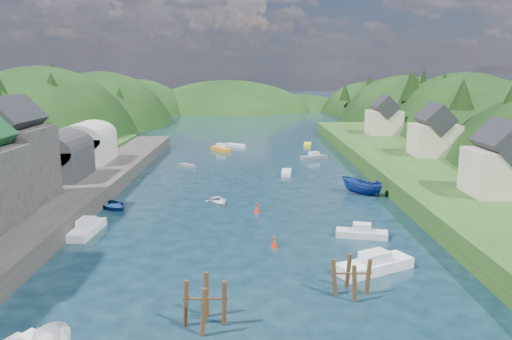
{
  "coord_description": "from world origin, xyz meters",
  "views": [
    {
      "loc": [
        -0.65,
        -31.6,
        16.01
      ],
      "look_at": [
        0.0,
        28.0,
        4.0
      ],
      "focal_mm": 35.0,
      "sensor_mm": 36.0,
      "label": 1
    }
  ],
  "objects_px": {
    "piling_cluster_near": "(205,307)",
    "channel_buoy_near": "(274,242)",
    "piling_cluster_far": "(351,280)",
    "channel_buoy_far": "(257,208)"
  },
  "relations": [
    {
      "from": "piling_cluster_near",
      "to": "channel_buoy_near",
      "type": "xyz_separation_m",
      "value": [
        5.08,
        14.2,
        -0.78
      ]
    },
    {
      "from": "piling_cluster_near",
      "to": "piling_cluster_far",
      "type": "height_order",
      "value": "piling_cluster_near"
    },
    {
      "from": "piling_cluster_far",
      "to": "channel_buoy_near",
      "type": "height_order",
      "value": "piling_cluster_far"
    },
    {
      "from": "piling_cluster_near",
      "to": "channel_buoy_far",
      "type": "bearing_deg",
      "value": 82.03
    },
    {
      "from": "piling_cluster_far",
      "to": "channel_buoy_far",
      "type": "height_order",
      "value": "piling_cluster_far"
    },
    {
      "from": "piling_cluster_near",
      "to": "channel_buoy_near",
      "type": "bearing_deg",
      "value": 70.32
    },
    {
      "from": "piling_cluster_near",
      "to": "channel_buoy_near",
      "type": "height_order",
      "value": "piling_cluster_near"
    },
    {
      "from": "piling_cluster_near",
      "to": "piling_cluster_far",
      "type": "distance_m",
      "value": 11.09
    },
    {
      "from": "channel_buoy_near",
      "to": "piling_cluster_far",
      "type": "bearing_deg",
      "value": -62.52
    },
    {
      "from": "channel_buoy_near",
      "to": "channel_buoy_far",
      "type": "relative_size",
      "value": 1.0
    }
  ]
}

